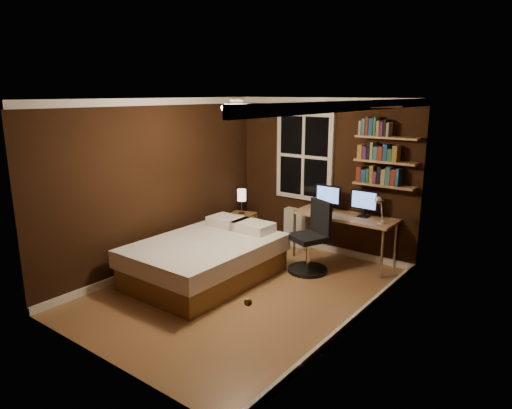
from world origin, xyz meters
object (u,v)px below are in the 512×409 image
Objects in this scene: bed at (206,259)px; monitor_right at (364,204)px; desk at (344,219)px; monitor_left at (328,198)px; nightstand at (242,228)px; radiator at (297,228)px; desk_lamp at (380,210)px; bedside_lamp at (242,202)px; office_chair at (311,244)px.

monitor_right is at bearing 51.51° from bed.
monitor_left is (-0.33, 0.08, 0.27)m from desk.
nightstand is 0.96m from radiator.
bed is at bearing -128.57° from monitor_right.
nightstand is 1.20× the size of desk_lamp.
monitor_left is (1.49, 0.32, 0.21)m from bedside_lamp.
desk is (1.82, 0.25, 0.43)m from nightstand.
desk_lamp reaches higher than monitor_left.
desk is 1.50× the size of office_chair.
office_chair reaches higher than desk.
desk_lamp is (1.60, -0.37, 0.65)m from radiator.
bedside_lamp is 1.84m from desk.
office_chair reaches higher than bedside_lamp.
bed is 4.72× the size of desk_lamp.
bed is 1.66m from nightstand.
desk is at bearing 7.67° from bedside_lamp.
bed is 1.31× the size of desk.
office_chair reaches higher than nightstand.
nightstand is (-0.61, 1.54, -0.04)m from bed.
monitor_right is at bearing 80.69° from office_chair.
desk_lamp reaches higher than bedside_lamp.
nightstand is at bearing -178.25° from desk_lamp.
bedside_lamp is at bearing -169.31° from office_chair.
office_chair is at bearing -123.48° from monitor_right.
radiator is at bearing 174.44° from monitor_right.
bedside_lamp is 0.67× the size of radiator.
monitor_right reaches higher than bedside_lamp.
bedside_lamp is 1.54m from monitor_left.
monitor_left is 0.61m from monitor_right.
nightstand is at bearing -172.33° from desk.
desk_lamp is (0.35, -0.25, 0.01)m from monitor_right.
nightstand is at bearing 111.61° from bed.
monitor_left is 1.00× the size of monitor_right.
office_chair is at bearing -107.35° from desk.
monitor_left is (0.65, -0.12, 0.63)m from radiator.
desk is at bearing -11.61° from radiator.
bed is at bearing -124.20° from desk.
nightstand is 1.24× the size of monitor_left.
office_chair is at bearing -79.40° from monitor_left.
desk is 0.39m from monitor_right.
desk_lamp reaches higher than office_chair.
bedside_lamp is at bearing 111.61° from bed.
monitor_right reaches higher than nightstand.
desk_lamp is at bearing -13.07° from radiator.
office_chair reaches higher than bed.
desk is 0.72m from office_chair.
nightstand is 0.81× the size of radiator.
desk_lamp is at bearing -35.62° from monitor_right.
monitor_right is at bearing 16.11° from desk.
bed is at bearing -85.23° from nightstand.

